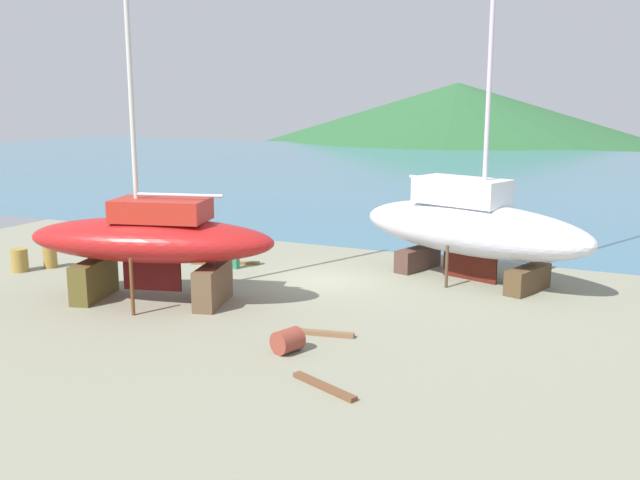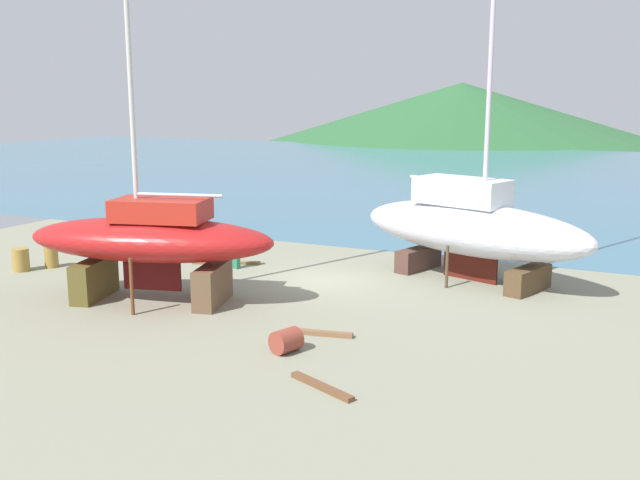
{
  "view_description": "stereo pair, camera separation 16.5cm",
  "coord_description": "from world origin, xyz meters",
  "px_view_note": "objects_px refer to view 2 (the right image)",
  "views": [
    {
      "loc": [
        11.32,
        -24.28,
        7.04
      ],
      "look_at": [
        0.63,
        -1.18,
        1.89
      ],
      "focal_mm": 39.76,
      "sensor_mm": 36.0,
      "label": 1
    },
    {
      "loc": [
        11.47,
        -24.21,
        7.04
      ],
      "look_at": [
        0.63,
        -1.18,
        1.89
      ],
      "focal_mm": 39.76,
      "sensor_mm": 36.0,
      "label": 2
    }
  ],
  "objects_px": {
    "sailboat_far_slipway": "(151,240)",
    "barrel_blue_faded": "(286,341)",
    "worker": "(235,248)",
    "barrel_tar_black": "(21,260)",
    "barrel_rust_far": "(51,257)",
    "sailboat_large_starboard": "(471,226)"
  },
  "relations": [
    {
      "from": "sailboat_far_slipway",
      "to": "barrel_blue_faded",
      "type": "relative_size",
      "value": 18.11
    },
    {
      "from": "worker",
      "to": "barrel_tar_black",
      "type": "bearing_deg",
      "value": -48.55
    },
    {
      "from": "barrel_rust_far",
      "to": "sailboat_large_starboard",
      "type": "bearing_deg",
      "value": 18.25
    },
    {
      "from": "barrel_tar_black",
      "to": "barrel_rust_far",
      "type": "bearing_deg",
      "value": 58.84
    },
    {
      "from": "barrel_tar_black",
      "to": "barrel_rust_far",
      "type": "distance_m",
      "value": 1.21
    },
    {
      "from": "barrel_blue_faded",
      "to": "barrel_tar_black",
      "type": "height_order",
      "value": "barrel_tar_black"
    },
    {
      "from": "worker",
      "to": "barrel_blue_faded",
      "type": "xyz_separation_m",
      "value": [
        6.57,
        -7.9,
        -0.52
      ]
    },
    {
      "from": "barrel_rust_far",
      "to": "worker",
      "type": "bearing_deg",
      "value": 23.75
    },
    {
      "from": "sailboat_far_slipway",
      "to": "sailboat_large_starboard",
      "type": "height_order",
      "value": "sailboat_large_starboard"
    },
    {
      "from": "worker",
      "to": "barrel_blue_faded",
      "type": "relative_size",
      "value": 2.13
    },
    {
      "from": "sailboat_far_slipway",
      "to": "barrel_tar_black",
      "type": "xyz_separation_m",
      "value": [
        -7.74,
        1.2,
        -1.72
      ]
    },
    {
      "from": "sailboat_far_slipway",
      "to": "barrel_blue_faded",
      "type": "bearing_deg",
      "value": 144.15
    },
    {
      "from": "sailboat_large_starboard",
      "to": "barrel_tar_black",
      "type": "bearing_deg",
      "value": -140.67
    },
    {
      "from": "sailboat_far_slipway",
      "to": "barrel_tar_black",
      "type": "relative_size",
      "value": 14.89
    },
    {
      "from": "barrel_tar_black",
      "to": "sailboat_large_starboard",
      "type": "bearing_deg",
      "value": 20.73
    },
    {
      "from": "sailboat_large_starboard",
      "to": "worker",
      "type": "height_order",
      "value": "sailboat_large_starboard"
    },
    {
      "from": "barrel_tar_black",
      "to": "sailboat_far_slipway",
      "type": "bearing_deg",
      "value": -8.82
    },
    {
      "from": "worker",
      "to": "barrel_blue_faded",
      "type": "bearing_deg",
      "value": 52.93
    },
    {
      "from": "worker",
      "to": "barrel_rust_far",
      "type": "relative_size",
      "value": 1.81
    },
    {
      "from": "sailboat_large_starboard",
      "to": "barrel_blue_faded",
      "type": "bearing_deg",
      "value": -86.33
    },
    {
      "from": "sailboat_far_slipway",
      "to": "barrel_tar_black",
      "type": "distance_m",
      "value": 8.02
    },
    {
      "from": "sailboat_large_starboard",
      "to": "barrel_blue_faded",
      "type": "distance_m",
      "value": 10.68
    }
  ]
}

